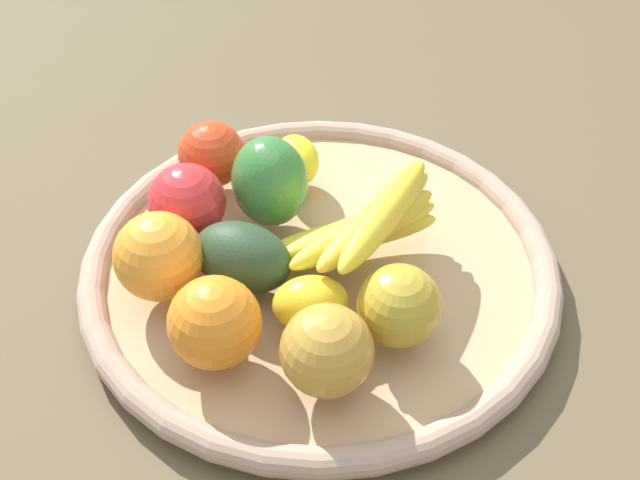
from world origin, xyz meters
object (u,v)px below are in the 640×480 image
(lemon_1, at_px, (296,160))
(apple_0, at_px, (187,202))
(lemon_0, at_px, (311,303))
(orange_0, at_px, (159,256))
(orange_1, at_px, (215,323))
(apple_2, at_px, (327,351))
(apple_1, at_px, (212,154))
(avocado, at_px, (242,257))
(apple_3, at_px, (399,306))
(banana_bunch, at_px, (367,225))
(bell_pepper, at_px, (270,181))

(lemon_1, bearing_deg, apple_0, -39.69)
(lemon_1, height_order, lemon_0, lemon_0)
(orange_0, xyz_separation_m, apple_0, (-0.08, 0.00, -0.00))
(orange_1, relative_size, apple_2, 1.03)
(apple_1, height_order, apple_0, apple_0)
(avocado, height_order, apple_3, apple_3)
(orange_1, distance_m, avocado, 0.09)
(lemon_0, height_order, apple_0, apple_0)
(orange_1, xyz_separation_m, apple_0, (-0.14, -0.07, -0.00))
(lemon_1, xyz_separation_m, orange_1, (0.24, -0.01, 0.02))
(banana_bunch, bearing_deg, orange_0, -66.89)
(bell_pepper, distance_m, apple_3, 0.19)
(orange_0, xyz_separation_m, bell_pepper, (-0.11, 0.07, 0.01))
(orange_1, bearing_deg, bell_pepper, 178.96)
(banana_bunch, height_order, apple_3, banana_bunch)
(lemon_1, xyz_separation_m, orange_0, (0.18, -0.08, 0.02))
(orange_0, xyz_separation_m, apple_3, (0.01, 0.22, -0.00))
(orange_1, height_order, avocado, orange_1)
(lemon_0, height_order, banana_bunch, banana_bunch)
(orange_0, bearing_deg, banana_bunch, 113.11)
(banana_bunch, height_order, apple_2, banana_bunch)
(banana_bunch, relative_size, orange_0, 2.09)
(bell_pepper, distance_m, apple_0, 0.08)
(banana_bunch, distance_m, apple_1, 0.19)
(lemon_0, relative_size, orange_1, 0.85)
(lemon_0, bearing_deg, apple_3, 91.18)
(orange_1, distance_m, bell_pepper, 0.18)
(avocado, bearing_deg, apple_3, 76.63)
(lemon_0, relative_size, bell_pepper, 0.72)
(avocado, distance_m, apple_0, 0.09)
(apple_2, height_order, bell_pepper, bell_pepper)
(orange_0, relative_size, bell_pepper, 0.88)
(lemon_1, bearing_deg, lemon_0, 15.92)
(lemon_1, height_order, apple_2, apple_2)
(apple_1, bearing_deg, orange_1, 17.41)
(lemon_1, bearing_deg, banana_bunch, 40.41)
(apple_1, relative_size, orange_0, 0.85)
(lemon_1, height_order, avocado, avocado)
(apple_2, bearing_deg, apple_3, 140.25)
(banana_bunch, xyz_separation_m, apple_2, (0.15, -0.01, -0.00))
(apple_1, relative_size, bell_pepper, 0.75)
(avocado, height_order, apple_0, apple_0)
(apple_0, bearing_deg, apple_2, 47.34)
(lemon_0, relative_size, apple_0, 0.89)
(lemon_0, distance_m, banana_bunch, 0.10)
(bell_pepper, bearing_deg, banana_bunch, 32.16)
(lemon_1, bearing_deg, apple_2, 17.70)
(lemon_1, distance_m, orange_1, 0.25)
(lemon_1, xyz_separation_m, lemon_0, (0.20, 0.06, 0.00))
(bell_pepper, bearing_deg, avocado, -38.70)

